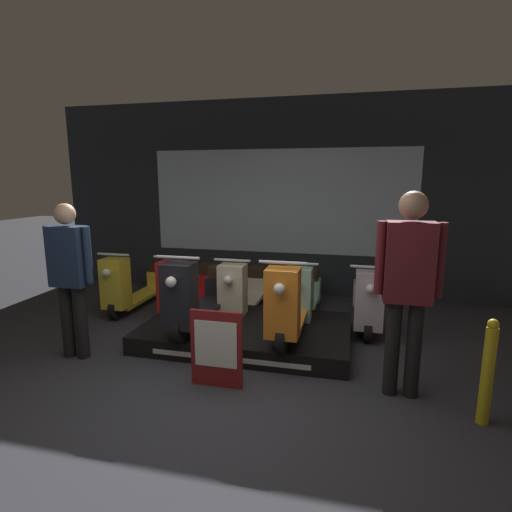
{
  "coord_description": "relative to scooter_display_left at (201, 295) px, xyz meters",
  "views": [
    {
      "loc": [
        1.18,
        -3.01,
        1.91
      ],
      "look_at": [
        0.0,
        1.87,
        0.95
      ],
      "focal_mm": 28.0,
      "sensor_mm": 36.0,
      "label": 1
    }
  ],
  "objects": [
    {
      "name": "person_right_browsing",
      "position": [
        2.21,
        -0.78,
        0.52
      ],
      "size": [
        0.56,
        0.24,
        1.82
      ],
      "color": "black",
      "rests_on": "ground_plane"
    },
    {
      "name": "price_sign_board",
      "position": [
        0.55,
        -1.03,
        -0.19
      ],
      "size": [
        0.49,
        0.04,
        0.74
      ],
      "color": "maroon",
      "rests_on": "ground_plane"
    },
    {
      "name": "person_left_browsing",
      "position": [
        -1.15,
        -0.78,
        0.41
      ],
      "size": [
        0.54,
        0.22,
        1.67
      ],
      "color": "black",
      "rests_on": "ground_plane"
    },
    {
      "name": "scooter_backrow_4",
      "position": [
        1.96,
        0.99,
        -0.21
      ],
      "size": [
        0.47,
        1.73,
        0.93
      ],
      "color": "black",
      "rests_on": "ground_plane"
    },
    {
      "name": "scooter_backrow_3",
      "position": [
        1.12,
        0.99,
        -0.21
      ],
      "size": [
        0.47,
        1.73,
        0.93
      ],
      "color": "black",
      "rests_on": "ground_plane"
    },
    {
      "name": "street_bollard",
      "position": [
        2.8,
        -1.08,
        -0.12
      ],
      "size": [
        0.09,
        0.09,
        0.87
      ],
      "color": "gold",
      "rests_on": "ground_plane"
    },
    {
      "name": "scooter_backrow_1",
      "position": [
        -0.56,
        0.99,
        -0.21
      ],
      "size": [
        0.47,
        1.73,
        0.93
      ],
      "color": "black",
      "rests_on": "ground_plane"
    },
    {
      "name": "scooter_display_left",
      "position": [
        0.0,
        0.0,
        0.0
      ],
      "size": [
        0.47,
        1.73,
        0.93
      ],
      "color": "black",
      "rests_on": "display_platform"
    },
    {
      "name": "scooter_display_right",
      "position": [
        1.09,
        0.0,
        0.0
      ],
      "size": [
        0.47,
        1.73,
        0.93
      ],
      "color": "black",
      "rests_on": "display_platform"
    },
    {
      "name": "shop_wall_back",
      "position": [
        0.55,
        2.27,
        1.04
      ],
      "size": [
        7.89,
        0.09,
        3.2
      ],
      "color": "#23282D",
      "rests_on": "ground_plane"
    },
    {
      "name": "ground_plane",
      "position": [
        0.55,
        -1.3,
        -0.56
      ],
      "size": [
        30.0,
        30.0,
        0.0
      ],
      "primitive_type": "plane",
      "color": "#2D2D33"
    },
    {
      "name": "scooter_backrow_2",
      "position": [
        0.28,
        0.99,
        -0.21
      ],
      "size": [
        0.47,
        1.73,
        0.93
      ],
      "color": "black",
      "rests_on": "ground_plane"
    },
    {
      "name": "display_platform",
      "position": [
        0.55,
        0.07,
        -0.45
      ],
      "size": [
        2.43,
        1.45,
        0.21
      ],
      "color": "black",
      "rests_on": "ground_plane"
    },
    {
      "name": "scooter_backrow_0",
      "position": [
        -1.4,
        0.99,
        -0.21
      ],
      "size": [
        0.47,
        1.73,
        0.93
      ],
      "color": "black",
      "rests_on": "ground_plane"
    }
  ]
}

